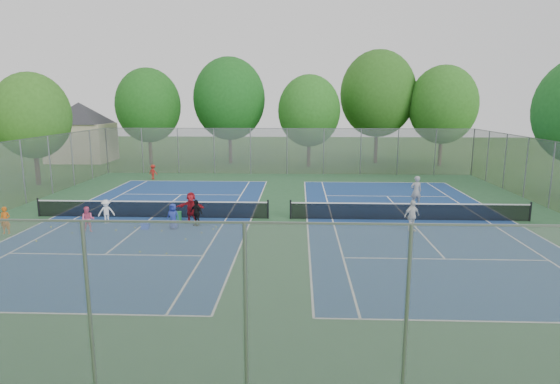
# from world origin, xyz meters

# --- Properties ---
(ground) EXTENTS (120.00, 120.00, 0.00)m
(ground) POSITION_xyz_m (0.00, 0.00, 0.00)
(ground) COLOR #28551A
(ground) RESTS_ON ground
(court_pad) EXTENTS (32.00, 32.00, 0.01)m
(court_pad) POSITION_xyz_m (0.00, 0.00, 0.01)
(court_pad) COLOR #295833
(court_pad) RESTS_ON ground
(court_left) EXTENTS (10.97, 23.77, 0.01)m
(court_left) POSITION_xyz_m (-7.00, 0.00, 0.02)
(court_left) COLOR navy
(court_left) RESTS_ON court_pad
(court_right) EXTENTS (10.97, 23.77, 0.01)m
(court_right) POSITION_xyz_m (7.00, 0.00, 0.02)
(court_right) COLOR navy
(court_right) RESTS_ON court_pad
(net_left) EXTENTS (12.87, 0.10, 0.91)m
(net_left) POSITION_xyz_m (-7.00, 0.00, 0.46)
(net_left) COLOR black
(net_left) RESTS_ON ground
(net_right) EXTENTS (12.87, 0.10, 0.91)m
(net_right) POSITION_xyz_m (7.00, 0.00, 0.46)
(net_right) COLOR black
(net_right) RESTS_ON ground
(fence_north) EXTENTS (32.00, 0.10, 4.00)m
(fence_north) POSITION_xyz_m (0.00, 16.00, 2.00)
(fence_north) COLOR gray
(fence_north) RESTS_ON ground
(fence_south) EXTENTS (32.00, 0.10, 4.00)m
(fence_south) POSITION_xyz_m (0.00, -16.00, 2.00)
(fence_south) COLOR gray
(fence_south) RESTS_ON ground
(house) EXTENTS (11.03, 11.03, 7.30)m
(house) POSITION_xyz_m (-22.00, 24.00, 4.21)
(house) COLOR #B7A88C
(house) RESTS_ON ground
(tree_nw) EXTENTS (6.40, 6.40, 9.58)m
(tree_nw) POSITION_xyz_m (-14.00, 22.00, 5.89)
(tree_nw) COLOR #443326
(tree_nw) RESTS_ON ground
(tree_nl) EXTENTS (7.20, 7.20, 10.69)m
(tree_nl) POSITION_xyz_m (-6.00, 23.00, 6.54)
(tree_nl) COLOR #443326
(tree_nl) RESTS_ON ground
(tree_nc) EXTENTS (6.00, 6.00, 8.85)m
(tree_nc) POSITION_xyz_m (2.00, 21.00, 5.39)
(tree_nc) COLOR #443326
(tree_nc) RESTS_ON ground
(tree_nr) EXTENTS (7.60, 7.60, 11.42)m
(tree_nr) POSITION_xyz_m (9.00, 24.00, 7.04)
(tree_nr) COLOR #443326
(tree_nr) RESTS_ON ground
(tree_ne) EXTENTS (6.60, 6.60, 9.77)m
(tree_ne) POSITION_xyz_m (15.00, 22.00, 5.97)
(tree_ne) COLOR #443326
(tree_ne) RESTS_ON ground
(tree_side_w) EXTENTS (5.60, 5.60, 8.47)m
(tree_side_w) POSITION_xyz_m (-19.00, 10.00, 5.24)
(tree_side_w) COLOR #443326
(tree_side_w) RESTS_ON ground
(ball_crate) EXTENTS (0.42, 0.42, 0.32)m
(ball_crate) POSITION_xyz_m (-6.64, -2.32, 0.16)
(ball_crate) COLOR #193BBF
(ball_crate) RESTS_ON ground
(ball_hopper) EXTENTS (0.31, 0.31, 0.51)m
(ball_hopper) POSITION_xyz_m (-5.35, -0.65, 0.25)
(ball_hopper) COLOR #258A3D
(ball_hopper) RESTS_ON ground
(student_a) EXTENTS (0.52, 0.36, 1.34)m
(student_a) POSITION_xyz_m (-13.06, -3.47, 0.67)
(student_a) COLOR #C85912
(student_a) RESTS_ON ground
(student_b) EXTENTS (0.70, 0.60, 1.28)m
(student_b) POSITION_xyz_m (-9.22, -3.01, 0.64)
(student_b) COLOR #E95A84
(student_b) RESTS_ON ground
(student_c) EXTENTS (0.94, 0.74, 1.27)m
(student_c) POSITION_xyz_m (-9.00, -1.34, 0.63)
(student_c) COLOR white
(student_c) RESTS_ON ground
(student_d) EXTENTS (0.86, 0.71, 1.37)m
(student_d) POSITION_xyz_m (-4.19, -1.63, 0.68)
(student_d) COLOR black
(student_d) RESTS_ON ground
(student_e) EXTENTS (0.69, 0.50, 1.31)m
(student_e) POSITION_xyz_m (-5.21, -2.31, 0.66)
(student_e) COLOR navy
(student_e) RESTS_ON ground
(student_f) EXTENTS (1.58, 0.72, 1.64)m
(student_f) POSITION_xyz_m (-4.59, -1.02, 0.82)
(student_f) COLOR #AE1822
(student_f) RESTS_ON ground
(child_far_baseline) EXTENTS (0.90, 0.72, 1.22)m
(child_far_baseline) POSITION_xyz_m (-10.87, 12.67, 0.61)
(child_far_baseline) COLOR #A51E17
(child_far_baseline) RESTS_ON ground
(instructor) EXTENTS (0.75, 0.55, 1.88)m
(instructor) POSITION_xyz_m (8.16, 3.41, 0.94)
(instructor) COLOR #97979A
(instructor) RESTS_ON ground
(teen_court_b) EXTENTS (0.99, 0.79, 1.57)m
(teen_court_b) POSITION_xyz_m (6.60, -2.23, 0.79)
(teen_court_b) COLOR white
(teen_court_b) RESTS_ON ground
(tennis_ball_0) EXTENTS (0.07, 0.07, 0.07)m
(tennis_ball_0) POSITION_xyz_m (-9.89, -3.35, 0.03)
(tennis_ball_0) COLOR #A2C52D
(tennis_ball_0) RESTS_ON ground
(tennis_ball_1) EXTENTS (0.07, 0.07, 0.07)m
(tennis_ball_1) POSITION_xyz_m (-7.20, -2.29, 0.03)
(tennis_ball_1) COLOR gold
(tennis_ball_1) RESTS_ON ground
(tennis_ball_2) EXTENTS (0.07, 0.07, 0.07)m
(tennis_ball_2) POSITION_xyz_m (-5.67, -2.79, 0.03)
(tennis_ball_2) COLOR #CDD932
(tennis_ball_2) RESTS_ON ground
(tennis_ball_3) EXTENTS (0.07, 0.07, 0.07)m
(tennis_ball_3) POSITION_xyz_m (-4.16, -4.14, 0.03)
(tennis_ball_3) COLOR yellow
(tennis_ball_3) RESTS_ON ground
(tennis_ball_4) EXTENTS (0.07, 0.07, 0.07)m
(tennis_ball_4) POSITION_xyz_m (-4.46, -6.24, 0.03)
(tennis_ball_4) COLOR #B3C62E
(tennis_ball_4) RESTS_ON ground
(tennis_ball_5) EXTENTS (0.07, 0.07, 0.07)m
(tennis_ball_5) POSITION_xyz_m (-10.88, -4.73, 0.03)
(tennis_ball_5) COLOR #DAEE37
(tennis_ball_5) RESTS_ON ground
(tennis_ball_6) EXTENTS (0.07, 0.07, 0.07)m
(tennis_ball_6) POSITION_xyz_m (-3.18, -2.41, 0.03)
(tennis_ball_6) COLOR #CDEE37
(tennis_ball_6) RESTS_ON ground
(tennis_ball_7) EXTENTS (0.07, 0.07, 0.07)m
(tennis_ball_7) POSITION_xyz_m (-3.64, -3.07, 0.03)
(tennis_ball_7) COLOR yellow
(tennis_ball_7) RESTS_ON ground
(tennis_ball_8) EXTENTS (0.07, 0.07, 0.07)m
(tennis_ball_8) POSITION_xyz_m (-11.47, -2.33, 0.03)
(tennis_ball_8) COLOR #DAE936
(tennis_ball_8) RESTS_ON ground
(tennis_ball_9) EXTENTS (0.07, 0.07, 0.07)m
(tennis_ball_9) POSITION_xyz_m (-3.13, -2.02, 0.03)
(tennis_ball_9) COLOR gold
(tennis_ball_9) RESTS_ON ground
(tennis_ball_10) EXTENTS (0.07, 0.07, 0.07)m
(tennis_ball_10) POSITION_xyz_m (-7.96, -2.78, 0.03)
(tennis_ball_10) COLOR #D3E334
(tennis_ball_10) RESTS_ON ground
(tennis_ball_11) EXTENTS (0.07, 0.07, 0.07)m
(tennis_ball_11) POSITION_xyz_m (-5.65, -6.05, 0.03)
(tennis_ball_11) COLOR #C9E535
(tennis_ball_11) RESTS_ON ground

